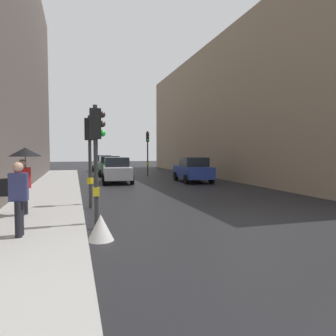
{
  "coord_description": "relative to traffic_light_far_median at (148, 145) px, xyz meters",
  "views": [
    {
      "loc": [
        -5.62,
        -8.94,
        2.18
      ],
      "look_at": [
        0.44,
        11.12,
        1.05
      ],
      "focal_mm": 33.22,
      "sensor_mm": 36.0,
      "label": 1
    }
  ],
  "objects": [
    {
      "name": "pedestrian_with_umbrella",
      "position": [
        -7.81,
        -16.5,
        -0.9
      ],
      "size": [
        1.0,
        1.0,
        2.14
      ],
      "color": "black",
      "rests_on": "sidewalk_kerb"
    },
    {
      "name": "traffic_light_far_median",
      "position": [
        0.0,
        0.0,
        0.0
      ],
      "size": [
        0.25,
        0.43,
        3.98
      ],
      "color": "#2D2D2D",
      "rests_on": "ground"
    },
    {
      "name": "car_white_compact",
      "position": [
        -3.36,
        6.9,
        -1.86
      ],
      "size": [
        2.13,
        4.26,
        1.76
      ],
      "color": "silver",
      "rests_on": "ground"
    },
    {
      "name": "pedestrian_with_grey_backpack",
      "position": [
        -7.62,
        -19.18,
        -1.58
      ],
      "size": [
        0.61,
        0.36,
        1.77
      ],
      "color": "black",
      "rests_on": "sidewalk_kerb"
    },
    {
      "name": "traffic_light_near_right",
      "position": [
        -5.71,
        -14.97,
        -0.3
      ],
      "size": [
        0.44,
        0.38,
        3.54
      ],
      "color": "#2D2D2D",
      "rests_on": "ground"
    },
    {
      "name": "traffic_light_near_left",
      "position": [
        -5.71,
        -18.31,
        -0.35
      ],
      "size": [
        0.43,
        0.24,
        3.46
      ],
      "color": "#2D2D2D",
      "rests_on": "ground"
    },
    {
      "name": "car_blue_van",
      "position": [
        1.78,
        -6.55,
        -1.86
      ],
      "size": [
        2.21,
        4.3,
        1.76
      ],
      "color": "navy",
      "rests_on": "ground"
    },
    {
      "name": "sidewalk_kerb",
      "position": [
        -7.43,
        -12.23,
        -2.66
      ],
      "size": [
        2.79,
        40.0,
        0.16
      ],
      "primitive_type": "cube",
      "color": "#A8A5A0",
      "rests_on": "ground"
    },
    {
      "name": "car_silver_hatchback",
      "position": [
        -3.48,
        -5.5,
        -1.86
      ],
      "size": [
        2.24,
        4.31,
        1.76
      ],
      "color": "#BCBCC1",
      "rests_on": "ground"
    },
    {
      "name": "warning_sign_triangle",
      "position": [
        -5.72,
        -19.53,
        -2.42
      ],
      "size": [
        0.64,
        0.64,
        0.65
      ],
      "primitive_type": "cone",
      "color": "silver",
      "rests_on": "ground"
    },
    {
      "name": "car_green_estate",
      "position": [
        -3.31,
        0.78,
        -1.86
      ],
      "size": [
        2.05,
        4.22,
        1.76
      ],
      "color": "#2D6038",
      "rests_on": "ground"
    },
    {
      "name": "ground_plane",
      "position": [
        -0.69,
        -18.23,
        -2.74
      ],
      "size": [
        120.0,
        120.0,
        0.0
      ],
      "primitive_type": "plane",
      "color": "black"
    },
    {
      "name": "building_facade_right",
      "position": [
        10.65,
        -2.16,
        2.91
      ],
      "size": [
        12.0,
        33.65,
        11.31
      ],
      "primitive_type": "cube",
      "color": "gray",
      "rests_on": "ground"
    }
  ]
}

